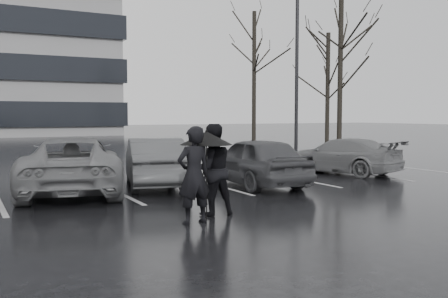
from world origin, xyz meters
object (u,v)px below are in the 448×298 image
lamp_post (297,66)px  tree_north (254,79)px  car_west_a (154,162)px  tree_ne (328,90)px  car_east (341,156)px  car_west_b (73,165)px  pedestrian_left (194,175)px  pedestrian_right (212,170)px  car_main (255,161)px  tree_east (340,76)px

lamp_post → tree_north: lamp_post is taller
car_west_a → tree_ne: bearing=-129.7°
car_east → lamp_post: (2.61, 6.08, 3.63)m
car_west_b → tree_north: size_ratio=0.60×
tree_north → car_west_b: bearing=-134.7°
pedestrian_left → pedestrian_right: (0.65, 0.56, 0.01)m
car_main → car_east: car_main is taller
pedestrian_left → car_west_a: bearing=-105.4°
tree_east → tree_north: size_ratio=0.94×
tree_east → tree_north: (-1.00, 7.00, 0.25)m
car_west_a → tree_east: tree_east is taller
pedestrian_left → pedestrian_right: 0.85m
car_west_a → tree_north: tree_north is taller
lamp_post → tree_north: 8.81m
lamp_post → tree_east: bearing=19.6°
car_west_b → tree_east: (15.21, 7.35, 3.29)m
car_east → car_west_b: bearing=-18.6°
tree_ne → tree_north: tree_north is taller
lamp_post → tree_north: (2.79, 8.35, 0.02)m
pedestrian_left → tree_east: 18.80m
car_east → tree_ne: tree_ne is taller
pedestrian_right → lamp_post: 14.40m
car_east → tree_ne: size_ratio=0.59×
lamp_post → tree_east: lamp_post is taller
car_main → tree_north: tree_north is taller
car_west_b → car_east: bearing=-167.1°
pedestrian_left → tree_east: tree_east is taller
car_west_a → car_west_b: (-2.25, -0.12, 0.04)m
pedestrian_left → tree_ne: (16.50, 16.15, 2.61)m
car_west_b → tree_east: 17.21m
tree_ne → tree_north: bearing=139.4°
car_west_a → pedestrian_right: (-0.39, -4.37, 0.23)m
lamp_post → tree_ne: 8.29m
pedestrian_right → tree_east: (13.36, 11.59, 3.09)m
pedestrian_left → tree_north: 23.39m
car_main → car_west_a: size_ratio=0.99×
lamp_post → car_west_a: bearing=-147.4°
car_west_a → pedestrian_left: pedestrian_left is taller
tree_east → tree_ne: (2.50, 4.00, -0.50)m
tree_north → lamp_post: bearing=-108.5°
pedestrian_right → car_main: bearing=-129.8°
car_west_a → tree_ne: 19.31m
car_west_b → tree_north: bearing=-121.2°
car_east → tree_east: tree_east is taller
tree_east → tree_ne: 4.74m
car_east → pedestrian_right: bearing=12.9°
car_main → pedestrian_left: 5.12m
pedestrian_right → lamp_post: bearing=-129.7°
car_west_a → tree_north: bearing=-115.7°
pedestrian_left → tree_east: (14.00, 12.15, 3.11)m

